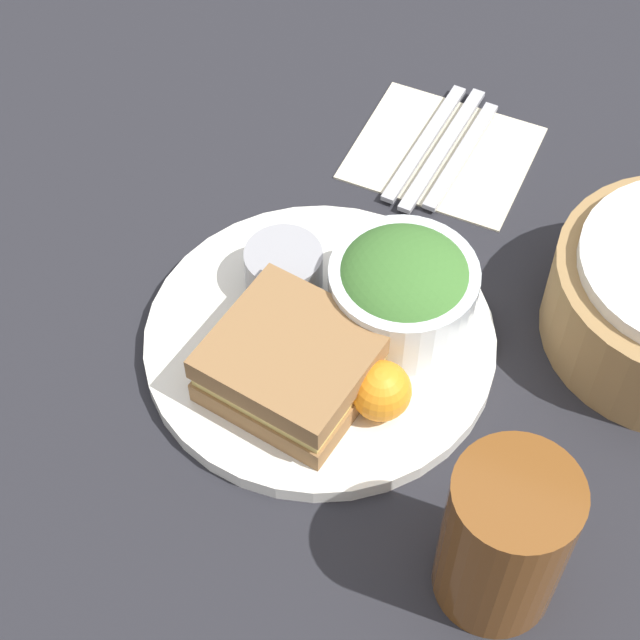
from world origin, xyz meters
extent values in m
plane|color=#232328|center=(0.00, 0.00, 0.00)|extent=(4.00, 4.00, 0.00)
cylinder|color=white|center=(0.00, 0.00, 0.01)|extent=(0.28, 0.28, 0.01)
cube|color=olive|center=(0.05, 0.00, 0.02)|extent=(0.12, 0.13, 0.02)
cube|color=#E5C666|center=(0.05, 0.00, 0.04)|extent=(0.12, 0.12, 0.01)
cube|color=olive|center=(0.05, 0.00, 0.05)|extent=(0.12, 0.13, 0.02)
cylinder|color=white|center=(-0.04, 0.05, 0.04)|extent=(0.12, 0.12, 0.06)
ellipsoid|color=#3D702D|center=(-0.04, 0.05, 0.06)|extent=(0.11, 0.11, 0.05)
cylinder|color=#99999E|center=(-0.03, -0.05, 0.03)|extent=(0.06, 0.06, 0.04)
sphere|color=orange|center=(0.04, 0.07, 0.04)|extent=(0.05, 0.05, 0.05)
cylinder|color=brown|center=(0.13, 0.19, 0.07)|extent=(0.08, 0.08, 0.13)
cube|color=beige|center=(-0.24, 0.01, 0.00)|extent=(0.14, 0.16, 0.00)
cube|color=#B2B2B7|center=(-0.24, -0.01, 0.01)|extent=(0.16, 0.02, 0.01)
cube|color=#B2B2B7|center=(-0.24, 0.01, 0.01)|extent=(0.17, 0.02, 0.01)
cube|color=#B2B2B7|center=(-0.24, 0.03, 0.01)|extent=(0.15, 0.02, 0.01)
camera|label=1|loc=(0.45, 0.20, 0.69)|focal=60.00mm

